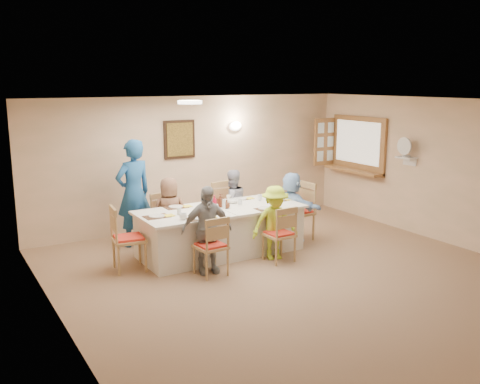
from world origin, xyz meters
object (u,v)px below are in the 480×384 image
diner_back_right (232,204)px  caregiver (134,193)px  diner_back_left (170,213)px  condiment_ketchup (214,202)px  chair_front_right (279,233)px  chair_left_end (129,238)px  chair_right_end (297,211)px  diner_front_left (207,230)px  chair_back_right (229,209)px  serving_hatch (359,145)px  diner_front_right (275,223)px  chair_front_left (211,245)px  diner_right_end (292,207)px  dining_table (221,231)px  chair_back_left (167,220)px  desk_fan (406,150)px

diner_back_right → caregiver: 1.74m
diner_back_left → condiment_ketchup: size_ratio=5.68×
chair_front_right → chair_left_end: size_ratio=0.90×
diner_back_left → diner_back_right: bearing=-171.5°
chair_right_end → diner_front_left: 2.26m
chair_back_right → caregiver: 1.74m
chair_right_end → diner_back_right: (-0.95, 0.68, 0.11)m
diner_back_left → caregiver: 0.72m
chair_front_right → caregiver: bearing=-50.9°
caregiver → serving_hatch: bearing=161.8°
chair_right_end → diner_front_right: (-0.95, -0.68, 0.08)m
serving_hatch → chair_left_end: size_ratio=1.51×
diner_front_left → condiment_ketchup: bearing=63.3°
chair_left_end → caregiver: bearing=-16.2°
serving_hatch → chair_front_left: bearing=-159.9°
diner_back_left → chair_back_right: bearing=-165.8°
diner_back_right → condiment_ketchup: (-0.69, -0.63, 0.25)m
chair_left_end → diner_front_right: 2.26m
serving_hatch → diner_right_end: size_ratio=1.22×
chair_back_right → diner_back_left: 1.21m
chair_front_right → caregiver: caregiver is taller
chair_front_right → diner_right_end: size_ratio=0.73×
serving_hatch → diner_front_left: (-4.23, -1.43, -0.85)m
chair_right_end → diner_back_left: bearing=-110.7°
dining_table → chair_back_left: size_ratio=2.96×
chair_front_left → diner_back_left: (0.00, 1.48, 0.16)m
chair_right_end → diner_front_left: size_ratio=0.79×
desk_fan → chair_right_end: 2.30m
chair_back_right → chair_front_left: size_ratio=1.10×
diner_back_left → caregiver: bearing=-37.7°
chair_back_right → chair_right_end: 1.24m
desk_fan → dining_table: size_ratio=0.11×
desk_fan → caregiver: bearing=159.0°
chair_back_right → diner_back_right: size_ratio=0.80×
chair_back_right → diner_front_left: 1.91m
diner_front_left → diner_right_end: (2.02, 0.68, -0.04)m
chair_front_left → chair_left_end: 1.24m
diner_back_right → caregiver: caregiver is taller
diner_back_right → diner_front_right: diner_back_right is taller
serving_hatch → condiment_ketchup: serving_hatch is taller
diner_back_left → diner_right_end: (2.02, -0.68, 0.01)m
diner_front_right → dining_table: bearing=142.3°
dining_table → chair_back_right: size_ratio=2.71×
diner_back_right → chair_front_right: bearing=91.0°
serving_hatch → chair_front_right: bearing=-152.9°
caregiver → diner_right_end: bearing=141.7°
chair_back_right → chair_front_left: 2.00m
chair_back_left → chair_left_end: size_ratio=0.92×
dining_table → chair_front_right: (0.60, -0.80, 0.07)m
chair_right_end → condiment_ketchup: (-1.64, 0.05, 0.35)m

